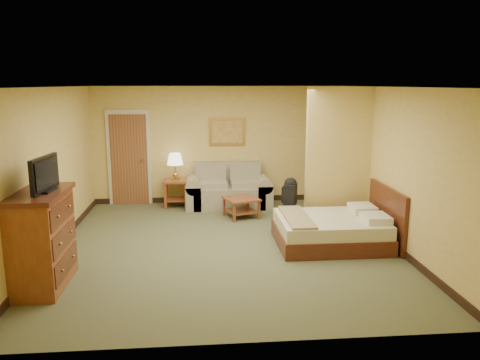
{
  "coord_description": "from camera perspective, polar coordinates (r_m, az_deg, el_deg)",
  "views": [
    {
      "loc": [
        -0.4,
        -7.41,
        2.65
      ],
      "look_at": [
        0.3,
        0.6,
        0.99
      ],
      "focal_mm": 35.0,
      "sensor_mm": 36.0,
      "label": 1
    }
  ],
  "objects": [
    {
      "name": "side_table",
      "position": [
        10.32,
        -7.82,
        -1.07
      ],
      "size": [
        0.54,
        0.54,
        0.6
      ],
      "color": "brown",
      "rests_on": "floor"
    },
    {
      "name": "ceiling",
      "position": [
        7.42,
        -1.96,
        11.27
      ],
      "size": [
        6.0,
        6.0,
        0.0
      ],
      "primitive_type": "plane",
      "rotation": [
        3.14,
        0.0,
        0.0
      ],
      "color": "white",
      "rests_on": "back_wall"
    },
    {
      "name": "right_wall",
      "position": [
        8.16,
        17.78,
        1.58
      ],
      "size": [
        0.02,
        6.0,
        2.6
      ],
      "primitive_type": "cube",
      "color": "#DAB95D",
      "rests_on": "floor"
    },
    {
      "name": "floor",
      "position": [
        7.88,
        -1.83,
        -8.0
      ],
      "size": [
        6.0,
        6.0,
        0.0
      ],
      "primitive_type": "plane",
      "color": "#565A3A",
      "rests_on": "ground"
    },
    {
      "name": "baseboard",
      "position": [
        10.72,
        -2.72,
        -2.32
      ],
      "size": [
        5.5,
        0.02,
        0.12
      ],
      "primitive_type": "cube",
      "color": "black",
      "rests_on": "floor"
    },
    {
      "name": "loveseat",
      "position": [
        10.27,
        -1.41,
        -1.53
      ],
      "size": [
        1.86,
        0.86,
        0.94
      ],
      "color": "gray",
      "rests_on": "floor"
    },
    {
      "name": "left_wall",
      "position": [
        7.89,
        -22.27,
        0.93
      ],
      "size": [
        0.02,
        6.0,
        2.6
      ],
      "primitive_type": "cube",
      "color": "#DAB95D",
      "rests_on": "floor"
    },
    {
      "name": "coffee_table",
      "position": [
        9.41,
        0.16,
        -2.87
      ],
      "size": [
        0.79,
        0.79,
        0.4
      ],
      "rotation": [
        0.0,
        0.0,
        0.33
      ],
      "color": "brown",
      "rests_on": "floor"
    },
    {
      "name": "table_lamp",
      "position": [
        10.2,
        -7.92,
        2.46
      ],
      "size": [
        0.35,
        0.35,
        0.58
      ],
      "color": "#B08F40",
      "rests_on": "side_table"
    },
    {
      "name": "backpack",
      "position": [
        8.55,
        6.16,
        -1.29
      ],
      "size": [
        0.3,
        0.35,
        0.51
      ],
      "rotation": [
        0.0,
        0.0,
        -0.41
      ],
      "color": "black",
      "rests_on": "bed"
    },
    {
      "name": "dresser",
      "position": [
        6.7,
        -22.97,
        -6.66
      ],
      "size": [
        0.64,
        1.21,
        1.29
      ],
      "color": "brown",
      "rests_on": "floor"
    },
    {
      "name": "back_wall",
      "position": [
        10.5,
        -2.79,
        4.27
      ],
      "size": [
        5.5,
        0.02,
        2.6
      ],
      "primitive_type": "cube",
      "color": "#DAB95D",
      "rests_on": "floor"
    },
    {
      "name": "partition",
      "position": [
        8.82,
        11.88,
        2.61
      ],
      "size": [
        1.2,
        0.15,
        2.6
      ],
      "primitive_type": "cube",
      "color": "#DAB95D",
      "rests_on": "floor"
    },
    {
      "name": "bed",
      "position": [
        8.0,
        11.46,
        -5.91
      ],
      "size": [
        1.87,
        1.5,
        0.97
      ],
      "color": "#491E11",
      "rests_on": "floor"
    },
    {
      "name": "door",
      "position": [
        10.61,
        -13.36,
        2.58
      ],
      "size": [
        0.94,
        0.16,
        2.1
      ],
      "color": "beige",
      "rests_on": "floor"
    },
    {
      "name": "tv",
      "position": [
        6.46,
        -22.73,
        0.55
      ],
      "size": [
        0.22,
        0.75,
        0.46
      ],
      "rotation": [
        0.0,
        0.0,
        -0.1
      ],
      "color": "black",
      "rests_on": "dresser"
    },
    {
      "name": "wall_picture",
      "position": [
        10.45,
        -1.58,
        5.9
      ],
      "size": [
        0.8,
        0.04,
        0.62
      ],
      "color": "#B78E3F",
      "rests_on": "back_wall"
    }
  ]
}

